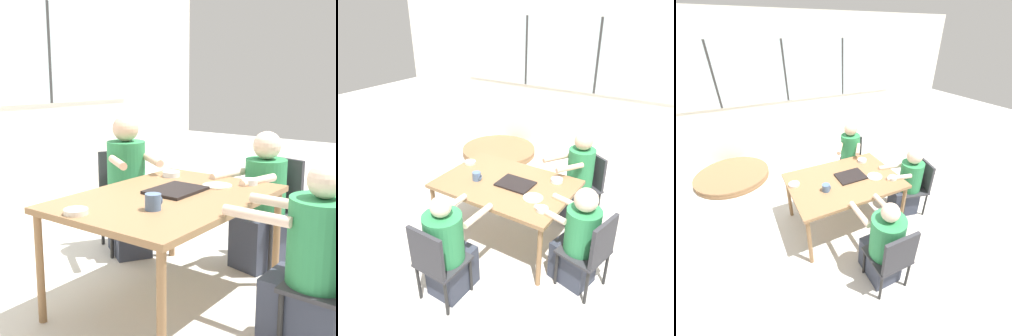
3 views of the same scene
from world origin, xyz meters
TOP-DOWN VIEW (x-y plane):
  - ground_plane at (0.00, 0.00)m, footprint 16.00×16.00m
  - wall_back_with_windows at (0.00, 2.74)m, footprint 8.40×0.08m
  - dining_table at (0.00, 0.00)m, footprint 1.44×1.03m
  - chair_for_woman_green_shirt at (1.11, -0.25)m, footprint 0.48×0.48m
  - chair_for_man_blue_shirt at (-0.01, -1.13)m, footprint 0.40×0.40m
  - chair_for_man_teal_shirt at (0.61, 0.95)m, footprint 0.55×0.55m
  - person_woman_green_shirt at (0.94, -0.21)m, footprint 0.64×0.44m
  - person_man_blue_shirt at (-0.01, -0.96)m, footprint 0.38×0.67m
  - person_man_teal_shirt at (0.52, 0.82)m, footprint 0.58×0.66m
  - food_tray_dark at (0.11, 0.02)m, footprint 0.38×0.29m
  - coffee_mug at (-0.31, -0.12)m, footprint 0.10×0.10m
  - bowl_white_shallow at (-0.63, 0.17)m, footprint 0.14×0.14m
  - bowl_cereal at (0.59, -0.28)m, footprint 0.11×0.11m
  - bowl_fruit at (0.46, 0.32)m, footprint 0.13×0.13m
  - plate_tortillas at (0.41, -0.12)m, footprint 0.20×0.20m
  - folded_table_stack at (-1.41, 1.95)m, footprint 1.33×1.33m

SIDE VIEW (x-z plane):
  - ground_plane at x=0.00m, z-range 0.00..0.00m
  - folded_table_stack at x=-1.41m, z-range 0.00..0.12m
  - person_man_blue_shirt at x=-0.01m, z-range -0.06..1.00m
  - person_woman_green_shirt at x=0.94m, z-range -0.06..1.02m
  - chair_for_woman_green_shirt at x=1.11m, z-range 0.08..0.92m
  - chair_for_man_blue_shirt at x=-0.01m, z-range 0.08..0.92m
  - chair_for_man_teal_shirt at x=0.61m, z-range 0.08..0.92m
  - person_man_teal_shirt at x=0.52m, z-range -0.06..1.11m
  - dining_table at x=0.00m, z-range 0.31..1.05m
  - plate_tortillas at x=0.41m, z-range 0.74..0.75m
  - food_tray_dark at x=0.11m, z-range 0.74..0.76m
  - bowl_white_shallow at x=-0.63m, z-range 0.74..0.77m
  - bowl_cereal at x=0.59m, z-range 0.74..0.78m
  - bowl_fruit at x=0.46m, z-range 0.74..0.78m
  - coffee_mug at x=-0.31m, z-range 0.74..0.83m
  - wall_back_with_windows at x=0.00m, z-range 0.03..2.83m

